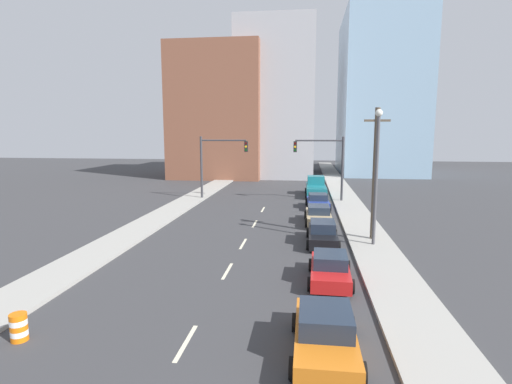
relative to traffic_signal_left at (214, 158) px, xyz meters
The scene contains 21 objects.
sidewalk_left 9.36m from the traffic_signal_left, 106.62° to the left, with size 2.79×90.27×0.16m.
sidewalk_right 16.46m from the traffic_signal_left, 30.17° to the left, with size 2.79×90.27×0.16m.
lane_stripe_at_8m 29.71m from the traffic_signal_left, 78.86° to the right, with size 0.16×2.40×0.01m, color beige.
lane_stripe_at_15m 22.90m from the traffic_signal_left, 75.37° to the right, with size 0.16×2.40×0.01m, color beige.
lane_stripe_at_20m 18.12m from the traffic_signal_left, 71.17° to the right, with size 0.16×2.40×0.01m, color beige.
lane_stripe_at_26m 13.10m from the traffic_signal_left, 62.65° to the right, with size 0.16×2.40×0.01m, color beige.
lane_stripe_at_32m 8.76m from the traffic_signal_left, 41.80° to the right, with size 0.16×2.40×0.01m, color beige.
building_brick_left 25.00m from the traffic_signal_left, 100.15° to the left, with size 14.00×16.00×20.21m.
building_office_center 29.34m from the traffic_signal_left, 80.67° to the left, with size 12.00×20.00×24.01m.
building_glass_right 39.77m from the traffic_signal_left, 55.55° to the left, with size 13.00×20.00×26.70m.
traffic_signal_left is the anchor object (origin of this frame).
traffic_signal_right 11.77m from the traffic_signal_left, ahead, with size 5.07×0.35×6.62m.
utility_pole_right_mid 20.39m from the traffic_signal_left, 46.92° to the right, with size 1.60×0.32×8.54m.
traffic_barrel 29.64m from the traffic_signal_left, 89.92° to the right, with size 0.56×0.56×0.95m.
street_lamp 21.32m from the traffic_signal_left, 49.75° to the right, with size 0.44×0.44×8.36m.
sedan_orange 30.94m from the traffic_signal_left, 70.48° to the right, with size 2.17×4.55×1.51m.
sedan_red 25.26m from the traffic_signal_left, 64.44° to the right, with size 2.13×4.28×1.36m.
sedan_black 19.59m from the traffic_signal_left, 56.33° to the right, with size 2.02×4.71×1.47m.
sedan_tan 15.10m from the traffic_signal_left, 43.72° to the right, with size 2.22×4.79×1.39m.
sedan_blue 11.91m from the traffic_signal_left, 19.00° to the right, with size 2.33×4.37×1.36m.
pickup_truck_teal 11.87m from the traffic_signal_left, 19.83° to the left, with size 2.47×6.31×2.15m.
Camera 1 is at (3.91, -3.78, 6.97)m, focal length 28.00 mm.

